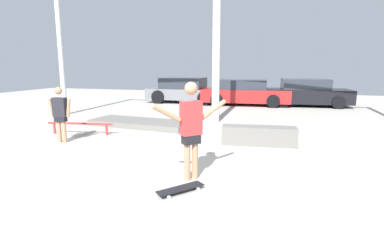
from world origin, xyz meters
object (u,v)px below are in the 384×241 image
at_px(skateboard, 180,189).
at_px(bystander, 60,112).
at_px(parked_car_red, 244,93).
at_px(parked_car_black, 307,93).
at_px(grind_box, 259,136).
at_px(manual_pad, 140,123).
at_px(skateboarder, 191,125).
at_px(grind_rail, 80,125).
at_px(parked_car_grey, 185,90).

distance_m(skateboard, bystander, 4.67).
xyz_separation_m(parked_car_red, parked_car_black, (3.10, 0.38, 0.02)).
relative_size(grind_box, manual_pad, 0.54).
bearing_deg(manual_pad, skateboard, -57.89).
bearing_deg(skateboard, parked_car_black, 26.17).
xyz_separation_m(manual_pad, parked_car_black, (5.88, 7.02, 0.57)).
bearing_deg(bystander, parked_car_black, -133.05).
relative_size(manual_pad, parked_car_black, 0.82).
bearing_deg(skateboarder, grind_rail, 104.07).
distance_m(manual_pad, parked_car_red, 7.22).
distance_m(manual_pad, grind_rail, 2.02).
relative_size(grind_box, parked_car_black, 0.45).
bearing_deg(skateboard, parked_car_grey, 56.65).
relative_size(grind_box, bystander, 1.27).
distance_m(skateboard, grind_rail, 5.25).
bearing_deg(parked_car_grey, bystander, -91.36).
xyz_separation_m(grind_box, parked_car_black, (1.85, 8.45, 0.42)).
bearing_deg(parked_car_grey, grind_box, -59.09).
bearing_deg(skateboard, grind_box, 22.96).
height_order(skateboard, grind_box, grind_box).
xyz_separation_m(manual_pad, parked_car_red, (2.78, 6.64, 0.55)).
bearing_deg(grind_rail, grind_box, 2.25).
xyz_separation_m(grind_rail, parked_car_grey, (0.69, 8.39, 0.39)).
xyz_separation_m(skateboarder, parked_car_black, (2.86, 11.22, -0.33)).
bearing_deg(skateboarder, grind_box, 25.37).
bearing_deg(parked_car_grey, parked_car_black, 4.44).
distance_m(skateboarder, skateboard, 1.11).
xyz_separation_m(manual_pad, parked_car_grey, (-0.48, 6.75, 0.58)).
height_order(manual_pad, bystander, bystander).
height_order(skateboard, manual_pad, manual_pad).
distance_m(skateboarder, parked_car_black, 11.58).
xyz_separation_m(parked_car_grey, parked_car_black, (6.37, 0.27, -0.01)).
bearing_deg(grind_rail, parked_car_red, 64.46).
distance_m(skateboard, parked_car_grey, 12.08).
bearing_deg(grind_rail, bystander, -81.86).
distance_m(grind_box, grind_rail, 5.21).
height_order(skateboard, bystander, bystander).
distance_m(skateboard, manual_pad, 5.67).
height_order(grind_rail, parked_car_red, parked_car_red).
xyz_separation_m(skateboard, parked_car_black, (2.87, 11.82, 0.60)).
xyz_separation_m(skateboarder, parked_car_grey, (-3.50, 10.95, -0.33)).
distance_m(skateboard, parked_car_black, 12.18).
bearing_deg(parked_car_grey, skateboarder, -70.26).
xyz_separation_m(skateboarder, bystander, (-4.05, 1.60, -0.18)).
xyz_separation_m(manual_pad, bystander, (-1.03, -2.60, 0.72)).
relative_size(skateboard, grind_rail, 0.38).
relative_size(skateboard, parked_car_black, 0.18).
bearing_deg(grind_rail, manual_pad, 54.47).
relative_size(skateboarder, grind_box, 0.93).
relative_size(manual_pad, parked_car_grey, 0.81).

